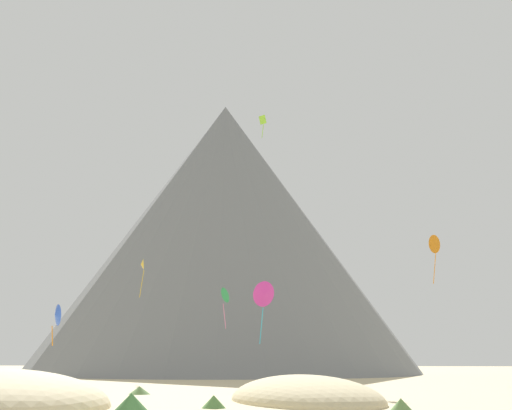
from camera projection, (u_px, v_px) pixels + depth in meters
dune_foreground_left at (304, 402)px, 41.93m from camera, size 13.78×18.38×3.22m
bush_near_right at (214, 402)px, 36.46m from camera, size 1.67×1.67×0.68m
bush_far_left at (131, 404)px, 32.11m from camera, size 2.81×2.81×1.00m
bush_low_patch at (140, 390)px, 50.25m from camera, size 2.15×2.15×0.59m
rock_massif at (219, 243)px, 119.30m from camera, size 68.79×68.79×47.84m
kite_lime_high at (263, 122)px, 93.37m from camera, size 1.10×0.82×3.22m
kite_magenta_low at (264, 295)px, 69.07m from camera, size 2.42×2.32×6.22m
kite_gold_low at (142, 265)px, 83.34m from camera, size 0.82×1.36×4.67m
kite_blue_low at (56, 315)px, 57.13m from camera, size 1.41×1.58×3.41m
kite_orange_mid at (435, 245)px, 80.48m from camera, size 1.46×2.12×5.73m
kite_green_low at (224, 296)px, 77.19m from camera, size 1.15×1.86×4.59m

